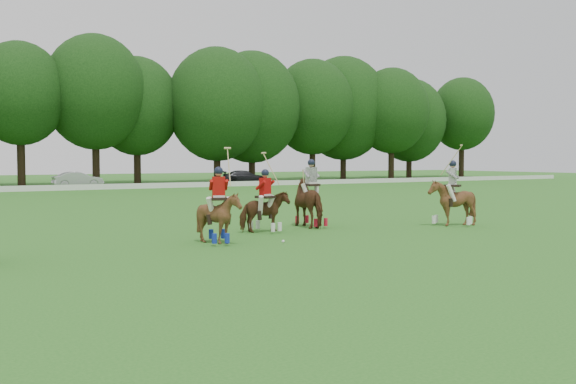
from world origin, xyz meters
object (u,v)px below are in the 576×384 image
polo_red_c (219,216)px  polo_stripe_a (311,202)px  polo_red_b (265,211)px  polo_stripe_b (452,202)px  car_right (245,177)px  car_mid (78,180)px  polo_ball (283,241)px

polo_red_c → polo_stripe_a: 5.39m
polo_red_b → polo_stripe_a: (2.28, 0.71, 0.16)m
polo_stripe_a → polo_stripe_b: 5.21m
polo_stripe_a → polo_stripe_b: bearing=-26.8°
car_right → polo_red_c: bearing=169.0°
car_mid → car_right: size_ratio=0.91×
polo_red_b → polo_red_c: size_ratio=0.96×
polo_red_b → polo_stripe_b: size_ratio=0.90×
polo_stripe_b → polo_ball: polo_stripe_b is taller
car_right → polo_red_c: size_ratio=1.63×
car_mid → polo_red_b: (-2.13, -37.21, 0.06)m
polo_red_b → polo_red_c: 3.07m
car_right → polo_stripe_b: (-11.13, -38.85, 0.22)m
car_right → polo_ball: 44.05m
polo_red_b → polo_stripe_a: polo_red_b is taller
car_right → polo_red_c: polo_red_c is taller
car_mid → polo_red_c: (-4.63, -38.99, 0.12)m
car_mid → polo_red_b: polo_red_b is taller
car_right → polo_red_b: 41.36m
car_right → polo_red_b: size_ratio=1.70×
polo_stripe_a → polo_ball: 4.60m
car_mid → polo_red_b: size_ratio=1.54×
car_mid → polo_stripe_a: 36.50m
polo_red_b → polo_ball: bearing=-107.4°
car_right → polo_ball: size_ratio=50.09×
car_right → polo_stripe_b: size_ratio=1.53×
polo_stripe_a → polo_stripe_b: (4.65, -2.34, -0.02)m
polo_red_c → polo_stripe_b: bearing=0.8°
polo_red_b → polo_stripe_a: bearing=17.3°
car_mid → polo_ball: (-2.94, -39.80, -0.63)m
car_right → polo_stripe_b: 40.41m
polo_stripe_a → polo_ball: (-3.09, -3.30, -0.85)m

